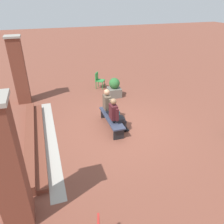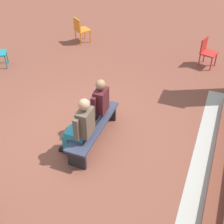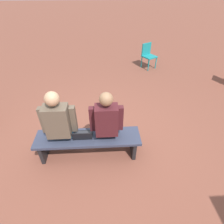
{
  "view_description": "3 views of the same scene",
  "coord_description": "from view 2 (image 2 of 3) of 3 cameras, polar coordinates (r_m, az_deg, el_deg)",
  "views": [
    {
      "loc": [
        -6.54,
        2.45,
        4.39
      ],
      "look_at": [
        -0.46,
        0.47,
        0.97
      ],
      "focal_mm": 35.0,
      "sensor_mm": 36.0,
      "label": 1
    },
    {
      "loc": [
        4.54,
        2.45,
        4.57
      ],
      "look_at": [
        0.13,
        0.73,
        0.91
      ],
      "focal_mm": 50.0,
      "sensor_mm": 36.0,
      "label": 2
    },
    {
      "loc": [
        -0.2,
        2.45,
        2.6
      ],
      "look_at": [
        -0.34,
        -0.04,
        0.7
      ],
      "focal_mm": 28.0,
      "sensor_mm": 36.0,
      "label": 3
    }
  ],
  "objects": [
    {
      "name": "bench",
      "position": [
        6.49,
        -3.38,
        -2.92
      ],
      "size": [
        1.8,
        0.44,
        0.45
      ],
      "color": "#33384C",
      "rests_on": "ground"
    },
    {
      "name": "plastic_chair_far_left",
      "position": [
        10.65,
        -5.81,
        14.93
      ],
      "size": [
        0.58,
        0.58,
        0.84
      ],
      "color": "orange",
      "rests_on": "ground"
    },
    {
      "name": "plastic_chair_near_bench_left",
      "position": [
        9.56,
        16.94,
        10.7
      ],
      "size": [
        0.51,
        0.51,
        0.84
      ],
      "color": "red",
      "rests_on": "ground"
    },
    {
      "name": "ground_plane",
      "position": [
        6.89,
        -5.27,
        -4.05
      ],
      "size": [
        60.0,
        60.0,
        0.0
      ],
      "primitive_type": "plane",
      "color": "brown"
    },
    {
      "name": "laptop",
      "position": [
        6.33,
        -3.61,
        -2.37
      ],
      "size": [
        0.32,
        0.29,
        0.21
      ],
      "color": "black",
      "rests_on": "bench"
    },
    {
      "name": "concrete_strip",
      "position": [
        6.37,
        15.78,
        -9.99
      ],
      "size": [
        5.72,
        0.4,
        0.01
      ],
      "primitive_type": "cube",
      "color": "#A8A399",
      "rests_on": "ground"
    },
    {
      "name": "person_student",
      "position": [
        6.52,
        -2.85,
        1.37
      ],
      "size": [
        0.54,
        0.68,
        1.33
      ],
      "color": "#232328",
      "rests_on": "ground"
    },
    {
      "name": "person_adult",
      "position": [
        5.98,
        -5.79,
        -2.54
      ],
      "size": [
        0.56,
        0.71,
        1.37
      ],
      "color": "teal",
      "rests_on": "ground"
    }
  ]
}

